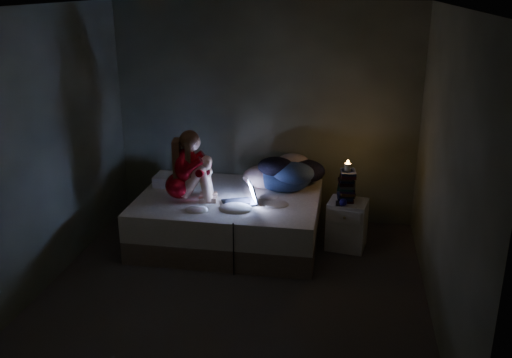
% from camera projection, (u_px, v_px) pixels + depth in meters
% --- Properties ---
extents(floor, '(3.60, 3.80, 0.02)m').
position_uv_depth(floor, '(233.00, 294.00, 5.32)').
color(floor, '#373230').
rests_on(floor, ground).
extents(ceiling, '(3.60, 3.80, 0.02)m').
position_uv_depth(ceiling, '(229.00, 5.00, 4.45)').
color(ceiling, silver).
rests_on(ceiling, ground).
extents(wall_back, '(3.60, 0.02, 2.60)m').
position_uv_depth(wall_back, '(265.00, 114.00, 6.66)').
color(wall_back, '#32392A').
rests_on(wall_back, ground).
extents(wall_front, '(3.60, 0.02, 2.60)m').
position_uv_depth(wall_front, '(160.00, 265.00, 3.11)').
color(wall_front, '#32392A').
rests_on(wall_front, ground).
extents(wall_left, '(0.02, 3.80, 2.60)m').
position_uv_depth(wall_left, '(39.00, 152.00, 5.17)').
color(wall_left, '#32392A').
rests_on(wall_left, ground).
extents(wall_right, '(0.02, 3.80, 2.60)m').
position_uv_depth(wall_right, '(447.00, 173.00, 4.60)').
color(wall_right, '#32392A').
rests_on(wall_right, ground).
extents(bed, '(1.98, 1.48, 0.54)m').
position_uv_depth(bed, '(229.00, 219.00, 6.29)').
color(bed, '#B3AFA8').
rests_on(bed, ground).
extents(pillow, '(0.43, 0.31, 0.12)m').
position_uv_depth(pillow, '(174.00, 180.00, 6.53)').
color(pillow, white).
rests_on(pillow, bed).
extents(woman, '(0.53, 0.39, 0.78)m').
position_uv_depth(woman, '(179.00, 166.00, 5.97)').
color(woman, '#A8000A').
rests_on(woman, bed).
extents(laptop, '(0.43, 0.37, 0.25)m').
position_uv_depth(laptop, '(239.00, 193.00, 5.96)').
color(laptop, black).
rests_on(laptop, bed).
extents(clothes_pile, '(0.84, 0.78, 0.41)m').
position_uv_depth(clothes_pile, '(284.00, 171.00, 6.38)').
color(clothes_pile, navy).
rests_on(clothes_pile, bed).
extents(nightstand, '(0.46, 0.42, 0.54)m').
position_uv_depth(nightstand, '(347.00, 224.00, 6.15)').
color(nightstand, beige).
rests_on(nightstand, ground).
extents(book_stack, '(0.19, 0.25, 0.37)m').
position_uv_depth(book_stack, '(347.00, 185.00, 6.02)').
color(book_stack, black).
rests_on(book_stack, nightstand).
extents(candle, '(0.07, 0.07, 0.08)m').
position_uv_depth(candle, '(348.00, 165.00, 5.95)').
color(candle, beige).
rests_on(candle, book_stack).
extents(phone, '(0.10, 0.15, 0.01)m').
position_uv_depth(phone, '(341.00, 204.00, 5.97)').
color(phone, black).
rests_on(phone, nightstand).
extents(blue_orb, '(0.08, 0.08, 0.08)m').
position_uv_depth(blue_orb, '(345.00, 203.00, 5.91)').
color(blue_orb, navy).
rests_on(blue_orb, nightstand).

